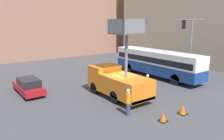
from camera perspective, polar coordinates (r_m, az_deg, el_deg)
ground_plane at (r=19.63m, az=2.30°, el=-6.74°), size 120.00×120.00×0.00m
building_backdrop_side at (r=38.77m, az=22.86°, el=13.43°), size 10.00×28.00×15.46m
utility_truck at (r=18.88m, az=1.55°, el=-2.76°), size 2.56×6.20×6.66m
city_bus at (r=26.45m, az=11.53°, el=2.20°), size 2.43×11.88×3.11m
traffic_light_pole at (r=25.66m, az=19.38°, el=7.73°), size 3.35×3.10×6.96m
road_worker_near_truck at (r=15.44m, az=4.22°, el=-8.34°), size 0.38×0.38×1.94m
road_worker_directing at (r=20.04m, az=9.20°, el=-3.72°), size 0.38×0.38×1.84m
traffic_cone_near_truck at (r=16.62m, az=17.97°, el=-9.81°), size 0.62×0.62×0.70m
traffic_cone_mid_road at (r=15.14m, az=13.19°, el=-11.91°), size 0.56×0.56×0.63m
parked_car_curbside at (r=21.37m, az=-20.95°, el=-3.91°), size 1.76×4.57×1.45m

